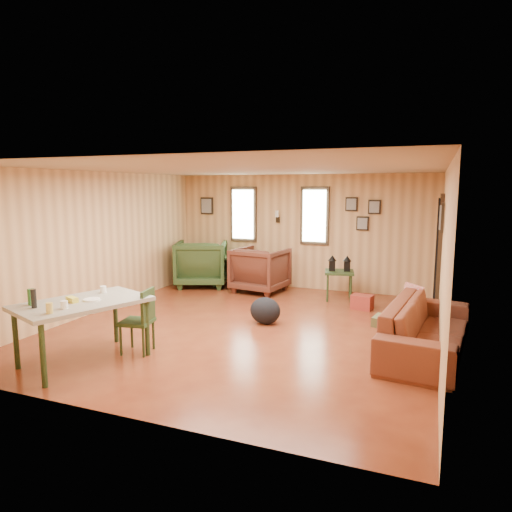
{
  "coord_description": "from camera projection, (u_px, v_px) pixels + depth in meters",
  "views": [
    {
      "loc": [
        2.62,
        -6.27,
        2.12
      ],
      "look_at": [
        0.0,
        0.4,
        1.05
      ],
      "focal_mm": 32.0,
      "sensor_mm": 36.0,
      "label": 1
    }
  ],
  "objects": [
    {
      "name": "recliner_green",
      "position": [
        201.0,
        261.0,
        9.91
      ],
      "size": [
        1.35,
        1.31,
        1.09
      ],
      "primitive_type": "imported",
      "rotation": [
        0.0,
        0.0,
        -2.77
      ],
      "color": "#2C411D",
      "rests_on": "ground"
    },
    {
      "name": "backpack",
      "position": [
        265.0,
        311.0,
        7.16
      ],
      "size": [
        0.56,
        0.47,
        0.42
      ],
      "rotation": [
        0.0,
        0.0,
        -0.22
      ],
      "color": "black",
      "rests_on": "ground"
    },
    {
      "name": "dining_chair",
      "position": [
        141.0,
        317.0,
        5.87
      ],
      "size": [
        0.44,
        0.44,
        0.84
      ],
      "rotation": [
        0.0,
        0.0,
        0.18
      ],
      "color": "#2C411D",
      "rests_on": "ground"
    },
    {
      "name": "sofa_pillows",
      "position": [
        401.0,
        309.0,
        6.18
      ],
      "size": [
        0.58,
        1.6,
        0.33
      ],
      "rotation": [
        0.0,
        0.0,
        -0.17
      ],
      "color": "brown",
      "rests_on": "sofa"
    },
    {
      "name": "side_table",
      "position": [
        339.0,
        270.0,
        8.66
      ],
      "size": [
        0.64,
        0.64,
        0.86
      ],
      "rotation": [
        0.0,
        0.0,
        0.21
      ],
      "color": "#293E1B",
      "rests_on": "ground"
    },
    {
      "name": "sofa",
      "position": [
        427.0,
        320.0,
        5.86
      ],
      "size": [
        0.92,
        2.34,
        0.89
      ],
      "primitive_type": "imported",
      "rotation": [
        0.0,
        0.0,
        1.46
      ],
      "color": "brown",
      "rests_on": "ground"
    },
    {
      "name": "recliner_brown",
      "position": [
        260.0,
        267.0,
        9.35
      ],
      "size": [
        1.1,
        1.05,
        1.01
      ],
      "primitive_type": "imported",
      "rotation": [
        0.0,
        0.0,
        3.0
      ],
      "color": "#4F2417",
      "rests_on": "ground"
    },
    {
      "name": "end_table",
      "position": [
        227.0,
        265.0,
        10.03
      ],
      "size": [
        0.74,
        0.71,
        0.78
      ],
      "rotation": [
        0.0,
        0.0,
        0.29
      ],
      "color": "#293E1B",
      "rests_on": "ground"
    },
    {
      "name": "room",
      "position": [
        263.0,
        248.0,
        7.05
      ],
      "size": [
        5.54,
        6.04,
        2.44
      ],
      "color": "brown",
      "rests_on": "ground"
    },
    {
      "name": "dining_table",
      "position": [
        81.0,
        307.0,
        5.52
      ],
      "size": [
        1.39,
        1.73,
        0.99
      ],
      "rotation": [
        0.0,
        0.0,
        -0.37
      ],
      "color": "gray",
      "rests_on": "ground"
    },
    {
      "name": "cooler",
      "position": [
        362.0,
        302.0,
        8.04
      ],
      "size": [
        0.4,
        0.31,
        0.26
      ],
      "rotation": [
        0.0,
        0.0,
        -0.17
      ],
      "color": "maroon",
      "rests_on": "ground"
    }
  ]
}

